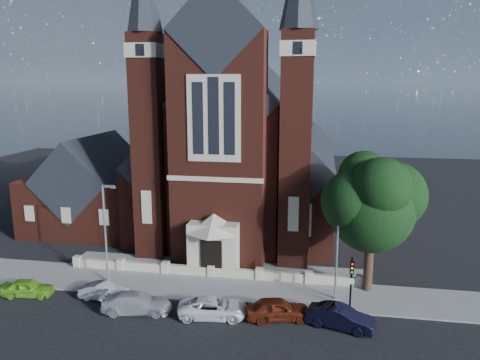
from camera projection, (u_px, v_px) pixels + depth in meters
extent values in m
plane|color=black|center=(231.00, 243.00, 47.07)|extent=(120.00, 120.00, 0.00)
cube|color=gray|center=(206.00, 287.00, 36.95)|extent=(60.00, 5.00, 0.12)
cube|color=gray|center=(217.00, 268.00, 40.80)|extent=(26.00, 3.00, 0.14)
cube|color=#C2B99A|center=(212.00, 277.00, 38.88)|extent=(24.00, 0.40, 0.90)
cube|color=#521F15|center=(247.00, 159.00, 55.28)|extent=(10.00, 30.00, 14.00)
cube|color=black|center=(247.00, 99.00, 53.84)|extent=(10.00, 30.20, 10.00)
cube|color=#521F15|center=(184.00, 183.00, 56.19)|extent=(5.00, 26.00, 8.00)
cube|color=#521F15|center=(310.00, 188.00, 53.67)|extent=(5.00, 26.00, 8.00)
cube|color=black|center=(183.00, 150.00, 55.37)|extent=(5.01, 26.20, 5.01)
cube|color=black|center=(311.00, 153.00, 52.85)|extent=(5.01, 26.20, 5.01)
cube|color=#521F15|center=(218.00, 153.00, 39.72)|extent=(8.00, 3.00, 20.00)
cube|color=black|center=(217.00, 30.00, 37.67)|extent=(8.00, 3.20, 8.00)
cube|color=#C2B99A|center=(214.00, 119.00, 37.61)|extent=(4.40, 0.15, 7.00)
cube|color=black|center=(214.00, 116.00, 37.50)|extent=(0.90, 0.08, 6.20)
cube|color=#C2B99A|center=(214.00, 248.00, 39.39)|extent=(4.20, 2.00, 4.40)
cube|color=black|center=(211.00, 259.00, 38.50)|extent=(1.80, 0.12, 3.20)
cone|color=#C2B99A|center=(214.00, 223.00, 38.94)|extent=(4.60, 4.60, 1.60)
cube|color=#521F15|center=(150.00, 149.00, 41.77)|extent=(2.60, 2.60, 20.00)
cube|color=#C2B99A|center=(146.00, 51.00, 40.03)|extent=(2.80, 2.80, 1.20)
cube|color=#521F15|center=(296.00, 153.00, 39.59)|extent=(2.60, 2.60, 20.00)
cube|color=#C2B99A|center=(298.00, 49.00, 37.85)|extent=(2.80, 2.80, 1.20)
cube|color=#521F15|center=(95.00, 200.00, 52.03)|extent=(12.00, 12.00, 6.00)
cube|color=black|center=(93.00, 174.00, 51.42)|extent=(8.49, 12.20, 8.49)
cylinder|color=black|center=(369.00, 260.00, 35.79)|extent=(0.70, 0.70, 5.00)
sphere|color=black|center=(372.00, 210.00, 34.97)|extent=(6.40, 6.40, 6.40)
sphere|color=black|center=(381.00, 188.00, 33.33)|extent=(4.40, 4.40, 4.40)
cylinder|color=gray|center=(105.00, 235.00, 36.99)|extent=(0.16, 0.16, 8.00)
cube|color=gray|center=(108.00, 186.00, 36.08)|extent=(1.00, 0.15, 0.18)
cube|color=gray|center=(113.00, 188.00, 36.03)|extent=(0.35, 0.22, 0.12)
cylinder|color=gray|center=(337.00, 249.00, 33.97)|extent=(0.16, 0.16, 8.00)
cube|color=gray|center=(347.00, 196.00, 33.07)|extent=(1.00, 0.15, 0.18)
cube|color=gray|center=(352.00, 197.00, 33.01)|extent=(0.35, 0.22, 0.12)
cylinder|color=black|center=(351.00, 284.00, 32.77)|extent=(0.14, 0.14, 4.00)
cube|color=black|center=(352.00, 268.00, 32.35)|extent=(0.28, 0.22, 0.90)
sphere|color=red|center=(352.00, 264.00, 32.17)|extent=(0.14, 0.14, 0.14)
sphere|color=#CC8C0C|center=(352.00, 268.00, 32.23)|extent=(0.14, 0.14, 0.14)
sphere|color=#0C9919|center=(352.00, 272.00, 32.29)|extent=(0.14, 0.14, 0.14)
imported|color=#6EBA25|center=(28.00, 288.00, 35.29)|extent=(4.01, 2.08, 1.30)
imported|color=#95979C|center=(104.00, 292.00, 34.74)|extent=(3.80, 1.47, 1.23)
imported|color=#A7A8AF|center=(136.00, 303.00, 32.79)|extent=(5.14, 2.68, 1.42)
imported|color=white|center=(213.00, 308.00, 32.16)|extent=(5.08, 2.84, 1.34)
imported|color=#561C0E|center=(278.00, 309.00, 31.79)|extent=(4.72, 2.74, 1.51)
imported|color=black|center=(341.00, 317.00, 30.69)|extent=(4.71, 2.69, 1.47)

